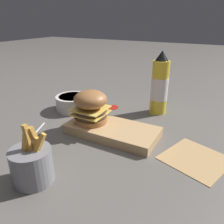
% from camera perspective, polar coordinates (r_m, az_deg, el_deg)
% --- Properties ---
extents(ground_plane, '(6.00, 6.00, 0.00)m').
position_cam_1_polar(ground_plane, '(0.69, -0.93, -7.61)').
color(ground_plane, '#5B5651').
extents(serving_board, '(0.30, 0.14, 0.03)m').
position_cam_1_polar(serving_board, '(0.72, -0.00, -4.78)').
color(serving_board, tan).
rests_on(serving_board, ground_plane).
extents(burger, '(0.11, 0.11, 0.11)m').
position_cam_1_polar(burger, '(0.72, -5.62, 1.48)').
color(burger, '#9E6638').
rests_on(burger, serving_board).
extents(ketchup_bottle, '(0.07, 0.07, 0.25)m').
position_cam_1_polar(ketchup_bottle, '(0.87, 12.31, 6.68)').
color(ketchup_bottle, yellow).
rests_on(ketchup_bottle, ground_plane).
extents(fries_basket, '(0.09, 0.09, 0.15)m').
position_cam_1_polar(fries_basket, '(0.55, -20.15, -12.71)').
color(fries_basket, slate).
rests_on(fries_basket, ground_plane).
extents(side_bowl, '(0.14, 0.14, 0.06)m').
position_cam_1_polar(side_bowl, '(0.92, -10.12, 2.47)').
color(side_bowl, silver).
rests_on(side_bowl, ground_plane).
extents(spoon, '(0.07, 0.15, 0.01)m').
position_cam_1_polar(spoon, '(0.74, -20.55, -6.50)').
color(spoon, '#B2B2B7').
rests_on(spoon, ground_plane).
extents(ketchup_puddle, '(0.05, 0.05, 0.00)m').
position_cam_1_polar(ketchup_puddle, '(0.94, 0.00, 1.29)').
color(ketchup_puddle, '#B21E14').
rests_on(ketchup_puddle, ground_plane).
extents(parchment_square, '(0.20, 0.20, 0.00)m').
position_cam_1_polar(parchment_square, '(0.65, 20.97, -11.29)').
color(parchment_square, tan).
rests_on(parchment_square, ground_plane).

